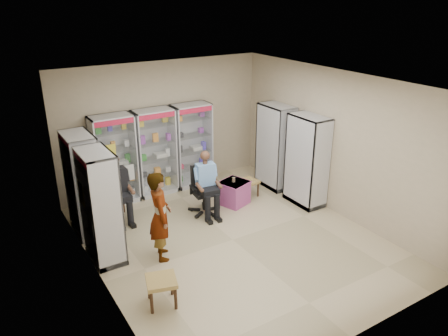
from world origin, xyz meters
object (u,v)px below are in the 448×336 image
pink_trunk (234,193)px  standing_man (160,216)px  cabinet_right_far (275,147)px  wooden_chair (117,197)px  cabinet_back_mid (155,152)px  office_chair (204,190)px  woven_stool_b (162,291)px  cabinet_left_near (101,207)px  seated_shopkeeper (205,185)px  cabinet_back_left (115,160)px  cabinet_right_near (307,161)px  cabinet_left_far (83,184)px  cabinet_back_right (192,145)px  woven_stool_a (248,188)px

pink_trunk → standing_man: 2.54m
cabinet_right_far → wooden_chair: (-3.78, 0.40, -0.53)m
cabinet_back_mid → cabinet_right_far: 2.82m
office_chair → woven_stool_b: (-2.00, -2.25, -0.30)m
cabinet_left_near → standing_man: cabinet_left_near is taller
cabinet_left_near → seated_shopkeeper: (2.33, 0.52, -0.34)m
cabinet_back_left → cabinet_left_near: same height
cabinet_right_near → cabinet_left_far: (-4.46, 1.30, 0.00)m
cabinet_left_near → office_chair: (2.33, 0.57, -0.48)m
cabinet_left_far → office_chair: size_ratio=1.92×
cabinet_back_mid → standing_man: bearing=-111.9°
cabinet_right_near → wooden_chair: cabinet_right_near is taller
cabinet_back_mid → cabinet_back_right: 0.95m
woven_stool_a → cabinet_right_near: bearing=-46.6°
cabinet_left_far → cabinet_back_right: bearing=108.2°
cabinet_left_near → cabinet_right_near: bearing=87.4°
cabinet_right_near → seated_shopkeeper: 2.27m
cabinet_left_near → woven_stool_a: size_ratio=5.06×
cabinet_back_right → wooden_chair: 2.33m
wooden_chair → woven_stool_a: 2.97m
cabinet_back_mid → standing_man: 2.74m
cabinet_left_far → cabinet_left_near: same height
cabinet_left_far → cabinet_back_left: bearing=135.0°
cabinet_back_mid → cabinet_left_near: 2.77m
cabinet_back_right → office_chair: size_ratio=1.92×
cabinet_back_left → seated_shopkeeper: size_ratio=1.51×
wooden_chair → cabinet_left_near: bearing=-117.6°
woven_stool_b → standing_man: standing_man is taller
pink_trunk → standing_man: (-2.23, -1.09, 0.55)m
cabinet_left_far → standing_man: size_ratio=1.23×
woven_stool_a → woven_stool_b: 4.05m
wooden_chair → seated_shopkeeper: bearing=-25.3°
cabinet_right_far → standing_man: bearing=111.4°
cabinet_left_near → cabinet_back_mid: bearing=137.2°
pink_trunk → cabinet_right_far: bearing=13.3°
cabinet_back_left → standing_man: bearing=-91.6°
cabinet_left_far → cabinet_left_near: bearing=-0.0°
cabinet_back_right → wooden_chair: size_ratio=2.13×
cabinet_right_far → woven_stool_b: size_ratio=4.53×
cabinet_back_left → office_chair: cabinet_back_left is taller
cabinet_back_left → standing_man: (-0.07, -2.54, -0.19)m
seated_shopkeeper → standing_man: size_ratio=0.81×
cabinet_right_far → wooden_chair: cabinet_right_far is taller
cabinet_right_far → pink_trunk: (-1.37, -0.32, -0.74)m
cabinet_left_near → pink_trunk: size_ratio=3.64×
cabinet_back_left → seated_shopkeeper: (1.40, -1.51, -0.34)m
cabinet_left_far → cabinet_back_mid: bearing=116.3°
cabinet_back_mid → cabinet_back_right: bearing=0.0°
cabinet_back_left → cabinet_back_mid: bearing=0.0°
cabinet_back_mid → woven_stool_a: 2.29m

